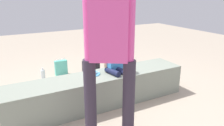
{
  "coord_description": "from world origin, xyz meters",
  "views": [
    {
      "loc": [
        -1.12,
        -2.41,
        1.43
      ],
      "look_at": [
        0.02,
        -0.31,
        0.66
      ],
      "focal_mm": 35.32,
      "sensor_mm": 36.0,
      "label": 1
    }
  ],
  "objects": [
    {
      "name": "cake_box_white",
      "position": [
        0.22,
        0.59,
        0.06
      ],
      "size": [
        0.4,
        0.4,
        0.11
      ],
      "primitive_type": "cube",
      "rotation": [
        0.0,
        0.0,
        0.36
      ],
      "color": "white",
      "rests_on": "ground_plane"
    },
    {
      "name": "cake_plate",
      "position": [
        -0.08,
        0.08,
        0.43
      ],
      "size": [
        0.22,
        0.22,
        0.07
      ],
      "color": "#4CA5D8",
      "rests_on": "concrete_ledge"
    },
    {
      "name": "concrete_ledge",
      "position": [
        0.0,
        0.0,
        0.21
      ],
      "size": [
        2.4,
        0.47,
        0.41
      ],
      "primitive_type": "cube",
      "color": "gray",
      "rests_on": "ground_plane"
    },
    {
      "name": "water_bottle_near_gift",
      "position": [
        -0.48,
        1.26,
        0.1
      ],
      "size": [
        0.07,
        0.07,
        0.21
      ],
      "color": "silver",
      "rests_on": "ground_plane"
    },
    {
      "name": "railing_post",
      "position": [
        0.95,
        0.9,
        0.46
      ],
      "size": [
        0.36,
        0.36,
        1.21
      ],
      "color": "black",
      "rests_on": "ground_plane"
    },
    {
      "name": "child_seated",
      "position": [
        0.23,
        0.02,
        0.63
      ],
      "size": [
        0.28,
        0.33,
        0.48
      ],
      "color": "#181E3F",
      "rests_on": "concrete_ledge"
    },
    {
      "name": "adult_standing",
      "position": [
        -0.2,
        -0.66,
        1.03
      ],
      "size": [
        0.45,
        0.36,
        1.72
      ],
      "color": "#312838",
      "rests_on": "ground_plane"
    },
    {
      "name": "ground_plane",
      "position": [
        0.0,
        0.0,
        0.0
      ],
      "size": [
        12.0,
        12.0,
        0.0
      ],
      "primitive_type": "plane",
      "color": "tan"
    },
    {
      "name": "handbag_black_leather",
      "position": [
        0.37,
        1.15,
        0.12
      ],
      "size": [
        0.3,
        0.13,
        0.34
      ],
      "color": "black",
      "rests_on": "ground_plane"
    },
    {
      "name": "gift_bag",
      "position": [
        -0.14,
        1.33,
        0.14
      ],
      "size": [
        0.22,
        0.08,
        0.31
      ],
      "color": "#59C6B2",
      "rests_on": "ground_plane"
    }
  ]
}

